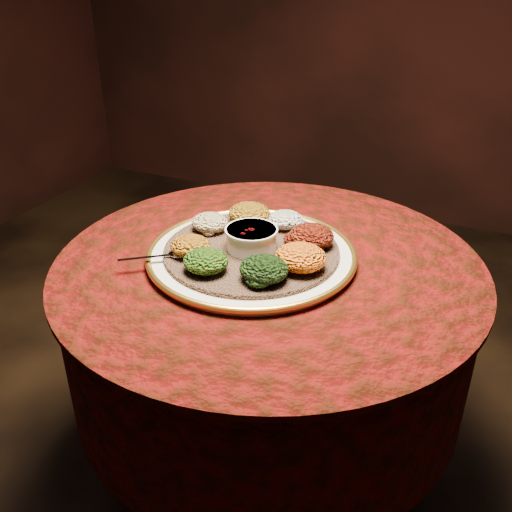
% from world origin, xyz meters
% --- Properties ---
extents(table, '(0.96, 0.96, 0.73)m').
position_xyz_m(table, '(0.00, 0.00, 0.55)').
color(table, black).
rests_on(table, ground).
extents(platter, '(0.56, 0.56, 0.02)m').
position_xyz_m(platter, '(-0.04, -0.01, 0.75)').
color(platter, beige).
rests_on(platter, table).
extents(injera, '(0.51, 0.51, 0.01)m').
position_xyz_m(injera, '(-0.04, -0.01, 0.76)').
color(injera, brown).
rests_on(injera, platter).
extents(stew_bowl, '(0.12, 0.12, 0.05)m').
position_xyz_m(stew_bowl, '(-0.04, -0.01, 0.79)').
color(stew_bowl, white).
rests_on(stew_bowl, injera).
extents(spoon, '(0.12, 0.09, 0.01)m').
position_xyz_m(spoon, '(-0.18, -0.11, 0.77)').
color(spoon, silver).
rests_on(spoon, injera).
extents(portion_ayib, '(0.08, 0.08, 0.04)m').
position_xyz_m(portion_ayib, '(-0.01, 0.12, 0.78)').
color(portion_ayib, silver).
rests_on(portion_ayib, injera).
extents(portion_kitfo, '(0.10, 0.10, 0.05)m').
position_xyz_m(portion_kitfo, '(0.08, 0.06, 0.79)').
color(portion_kitfo, black).
rests_on(portion_kitfo, injera).
extents(portion_tikil, '(0.11, 0.10, 0.05)m').
position_xyz_m(portion_tikil, '(0.09, -0.05, 0.79)').
color(portion_tikil, '#A2740D').
rests_on(portion_tikil, injera).
extents(portion_gomen, '(0.10, 0.10, 0.05)m').
position_xyz_m(portion_gomen, '(0.04, -0.12, 0.79)').
color(portion_gomen, black).
rests_on(portion_gomen, injera).
extents(portion_mixveg, '(0.10, 0.09, 0.05)m').
position_xyz_m(portion_mixveg, '(-0.08, -0.14, 0.78)').
color(portion_mixveg, '#A9420A').
rests_on(portion_mixveg, injera).
extents(portion_kik, '(0.09, 0.08, 0.04)m').
position_xyz_m(portion_kik, '(-0.15, -0.09, 0.78)').
color(portion_kik, '#9C5B0D').
rests_on(portion_kik, injera).
extents(portion_timatim, '(0.09, 0.08, 0.04)m').
position_xyz_m(portion_timatim, '(-0.16, 0.03, 0.78)').
color(portion_timatim, maroon).
rests_on(portion_timatim, injera).
extents(portion_shiro, '(0.10, 0.10, 0.05)m').
position_xyz_m(portion_shiro, '(-0.10, 0.11, 0.79)').
color(portion_shiro, '#855E10').
rests_on(portion_shiro, injera).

